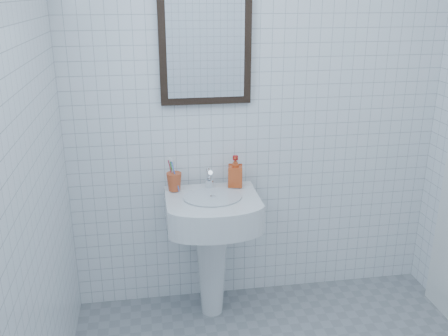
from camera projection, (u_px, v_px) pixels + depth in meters
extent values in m
cube|color=white|center=(259.00, 100.00, 2.84)|extent=(2.20, 0.02, 2.50)
cube|color=white|center=(1.00, 188.00, 1.56)|extent=(0.02, 2.40, 2.50)
cone|color=white|center=(212.00, 265.00, 2.93)|extent=(0.20, 0.20, 0.64)
cube|color=white|center=(212.00, 209.00, 2.76)|extent=(0.51, 0.36, 0.15)
cube|color=white|center=(209.00, 188.00, 2.87)|extent=(0.51, 0.09, 0.03)
cylinder|color=silver|center=(213.00, 197.00, 2.70)|extent=(0.32, 0.32, 0.01)
cylinder|color=silver|center=(209.00, 184.00, 2.83)|extent=(0.05, 0.05, 0.05)
cylinder|color=silver|center=(209.00, 175.00, 2.80)|extent=(0.03, 0.10, 0.08)
cylinder|color=silver|center=(209.00, 176.00, 2.84)|extent=(0.03, 0.05, 0.09)
imported|color=red|center=(235.00, 171.00, 2.84)|extent=(0.09, 0.10, 0.18)
cube|color=black|center=(205.00, 47.00, 2.68)|extent=(0.50, 0.04, 0.62)
cube|color=white|center=(206.00, 47.00, 2.66)|extent=(0.42, 0.00, 0.54)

